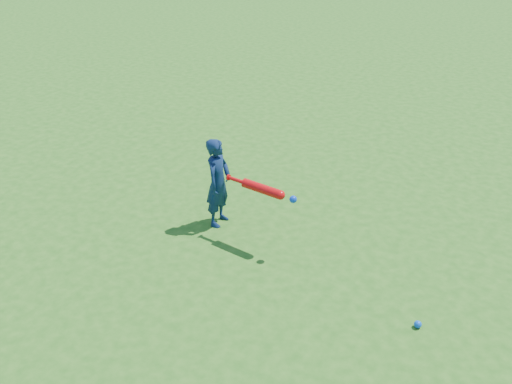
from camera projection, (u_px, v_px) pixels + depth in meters
ground at (210, 200)px, 6.74m from camera, size 80.00×80.00×0.00m
child at (218, 182)px, 6.07m from camera, size 0.28×0.39×0.99m
ground_ball_blue at (418, 324)px, 4.78m from camera, size 0.07×0.07×0.07m
bat_swing at (265, 190)px, 5.62m from camera, size 0.83×0.16×0.09m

